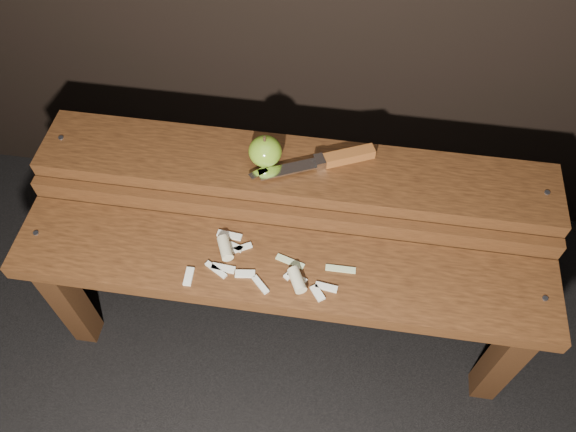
# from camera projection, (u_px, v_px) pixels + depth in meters

# --- Properties ---
(ground) EXTENTS (60.00, 60.00, 0.00)m
(ground) POSITION_uv_depth(u_px,v_px,m) (285.00, 325.00, 1.59)
(ground) COLOR black
(bench_front_tier) EXTENTS (1.20, 0.20, 0.42)m
(bench_front_tier) POSITION_uv_depth(u_px,v_px,m) (280.00, 284.00, 1.27)
(bench_front_tier) COLOR #351C0D
(bench_front_tier) RESTS_ON ground
(bench_rear_tier) EXTENTS (1.20, 0.21, 0.50)m
(bench_rear_tier) POSITION_uv_depth(u_px,v_px,m) (294.00, 189.00, 1.35)
(bench_rear_tier) COLOR #351C0D
(bench_rear_tier) RESTS_ON ground
(apple) EXTENTS (0.08, 0.08, 0.08)m
(apple) POSITION_uv_depth(u_px,v_px,m) (265.00, 151.00, 1.26)
(apple) COLOR olive
(apple) RESTS_ON bench_rear_tier
(knife) EXTENTS (0.28, 0.14, 0.03)m
(knife) POSITION_uv_depth(u_px,v_px,m) (333.00, 159.00, 1.27)
(knife) COLOR brown
(knife) RESTS_ON bench_rear_tier
(apple_scraps) EXTENTS (0.36, 0.15, 0.03)m
(apple_scraps) POSITION_uv_depth(u_px,v_px,m) (261.00, 265.00, 1.21)
(apple_scraps) COLOR beige
(apple_scraps) RESTS_ON bench_front_tier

